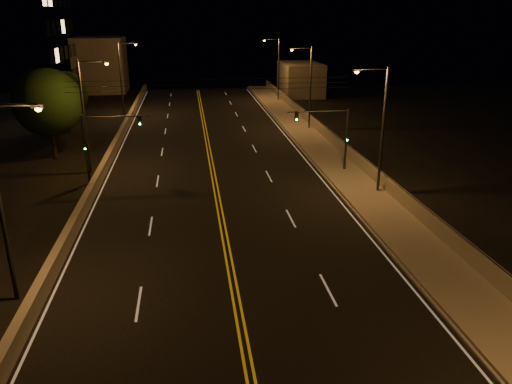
{
  "coord_description": "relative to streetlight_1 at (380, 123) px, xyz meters",
  "views": [
    {
      "loc": [
        -1.82,
        -9.95,
        12.64
      ],
      "look_at": [
        2.0,
        18.0,
        2.5
      ],
      "focal_mm": 35.0,
      "sensor_mm": 36.0,
      "label": 1
    }
  ],
  "objects": [
    {
      "name": "curb",
      "position": [
        -2.59,
        -3.24,
        -5.25
      ],
      "size": [
        0.14,
        120.0,
        0.15
      ],
      "primitive_type": "cube",
      "color": "gray",
      "rests_on": "ground"
    },
    {
      "name": "tree_1",
      "position": [
        -26.76,
        24.43,
        -1.09
      ],
      "size": [
        4.96,
        4.96,
        6.73
      ],
      "color": "black",
      "rests_on": "ground"
    },
    {
      "name": "streetlight_6",
      "position": [
        -21.45,
        33.68,
        0.0
      ],
      "size": [
        2.55,
        0.28,
        9.23
      ],
      "color": "#2D2D33",
      "rests_on": "ground"
    },
    {
      "name": "distant_building_right",
      "position": [
        4.98,
        47.45,
        -2.76
      ],
      "size": [
        6.0,
        10.0,
        5.12
      ],
      "primitive_type": "cube",
      "color": "slate",
      "rests_on": "ground"
    },
    {
      "name": "traffic_signal_right",
      "position": [
        -1.6,
        5.56,
        -1.84
      ],
      "size": [
        5.11,
        0.31,
        5.41
      ],
      "color": "#2D2D33",
      "rests_on": "ground"
    },
    {
      "name": "distant_building_left",
      "position": [
        -27.52,
        55.43,
        -0.86
      ],
      "size": [
        8.0,
        8.0,
        8.92
      ],
      "primitive_type": "cube",
      "color": "slate",
      "rests_on": "ground"
    },
    {
      "name": "jersey_barrier",
      "position": [
        -20.56,
        -3.24,
        -4.84
      ],
      "size": [
        0.45,
        120.0,
        0.96
      ],
      "primitive_type": "cube",
      "color": "gray",
      "rests_on": "ground"
    },
    {
      "name": "sidewalk",
      "position": [
        -0.72,
        -3.24,
        -5.17
      ],
      "size": [
        3.6,
        120.0,
        0.3
      ],
      "primitive_type": "cube",
      "color": "gray",
      "rests_on": "ground"
    },
    {
      "name": "streetlight_4",
      "position": [
        -21.45,
        -11.5,
        0.0
      ],
      "size": [
        2.55,
        0.28,
        9.23
      ],
      "color": "#2D2D33",
      "rests_on": "ground"
    },
    {
      "name": "parapet_rail",
      "position": [
        0.93,
        -3.24,
        -3.99
      ],
      "size": [
        0.06,
        120.0,
        0.06
      ],
      "primitive_type": "cylinder",
      "rotation": [
        1.57,
        0.0,
        0.0
      ],
      "color": "black",
      "rests_on": "parapet_wall"
    },
    {
      "name": "tree_0",
      "position": [
        -25.66,
        13.22,
        -0.17
      ],
      "size": [
        6.03,
        6.03,
        8.17
      ],
      "color": "black",
      "rests_on": "ground"
    },
    {
      "name": "streetlight_5",
      "position": [
        -21.45,
        8.3,
        0.0
      ],
      "size": [
        2.55,
        0.28,
        9.23
      ],
      "color": "#2D2D33",
      "rests_on": "ground"
    },
    {
      "name": "streetlight_1",
      "position": [
        0.0,
        0.0,
        0.0
      ],
      "size": [
        2.55,
        0.28,
        9.23
      ],
      "color": "#2D2D33",
      "rests_on": "ground"
    },
    {
      "name": "overhead_wires",
      "position": [
        -11.52,
        6.26,
        2.08
      ],
      "size": [
        22.0,
        0.03,
        0.83
      ],
      "color": "black"
    },
    {
      "name": "road",
      "position": [
        -11.52,
        -3.24,
        -5.31
      ],
      "size": [
        18.0,
        120.0,
        0.02
      ],
      "primitive_type": "cube",
      "color": "black",
      "rests_on": "ground"
    },
    {
      "name": "lane_markings",
      "position": [
        -11.52,
        -3.32,
        -5.3
      ],
      "size": [
        17.32,
        116.0,
        0.0
      ],
      "color": "silver",
      "rests_on": "road"
    },
    {
      "name": "streetlight_2",
      "position": [
        0.0,
        21.66,
        0.0
      ],
      "size": [
        2.55,
        0.28,
        9.23
      ],
      "color": "#2D2D33",
      "rests_on": "ground"
    },
    {
      "name": "parapet_wall",
      "position": [
        0.93,
        -3.24,
        -4.52
      ],
      "size": [
        0.3,
        120.0,
        1.0
      ],
      "primitive_type": "cube",
      "color": "gray",
      "rests_on": "sidewalk"
    },
    {
      "name": "streetlight_3",
      "position": [
        0.0,
        41.5,
        0.0
      ],
      "size": [
        2.55,
        0.28,
        9.23
      ],
      "color": "#2D2D33",
      "rests_on": "ground"
    },
    {
      "name": "traffic_signal_left",
      "position": [
        -20.24,
        5.56,
        -1.84
      ],
      "size": [
        5.11,
        0.31,
        5.41
      ],
      "color": "#2D2D33",
      "rests_on": "ground"
    }
  ]
}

